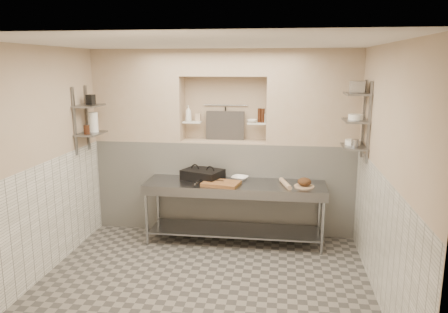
% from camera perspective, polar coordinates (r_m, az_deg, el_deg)
% --- Properties ---
extents(floor, '(4.00, 3.90, 0.10)m').
position_cam_1_polar(floor, '(5.58, -2.52, -16.15)').
color(floor, slate).
rests_on(floor, ground).
extents(ceiling, '(4.00, 3.90, 0.10)m').
position_cam_1_polar(ceiling, '(4.93, -2.84, 15.13)').
color(ceiling, silver).
rests_on(ceiling, ground).
extents(wall_left, '(0.10, 3.90, 2.80)m').
position_cam_1_polar(wall_left, '(5.79, -23.06, -0.74)').
color(wall_left, tan).
rests_on(wall_left, ground).
extents(wall_right, '(0.10, 3.90, 2.80)m').
position_cam_1_polar(wall_right, '(5.11, 20.59, -2.14)').
color(wall_right, tan).
rests_on(wall_right, ground).
extents(wall_back, '(4.00, 0.10, 2.80)m').
position_cam_1_polar(wall_back, '(6.99, 0.30, 2.28)').
color(wall_back, tan).
rests_on(wall_back, ground).
extents(wall_front, '(4.00, 0.10, 2.80)m').
position_cam_1_polar(wall_front, '(3.20, -9.28, -9.79)').
color(wall_front, tan).
rests_on(wall_front, ground).
extents(backwall_lower, '(4.00, 0.40, 1.40)m').
position_cam_1_polar(backwall_lower, '(6.91, 0.02, -3.80)').
color(backwall_lower, white).
rests_on(backwall_lower, floor).
extents(alcove_sill, '(1.30, 0.40, 0.02)m').
position_cam_1_polar(alcove_sill, '(6.75, 0.02, 2.01)').
color(alcove_sill, tan).
rests_on(alcove_sill, backwall_lower).
extents(backwall_pillar_left, '(1.35, 0.40, 1.40)m').
position_cam_1_polar(backwall_pillar_left, '(6.97, -10.94, 7.83)').
color(backwall_pillar_left, tan).
rests_on(backwall_pillar_left, backwall_lower).
extents(backwall_pillar_right, '(1.35, 0.40, 1.40)m').
position_cam_1_polar(backwall_pillar_right, '(6.62, 11.57, 7.59)').
color(backwall_pillar_right, tan).
rests_on(backwall_pillar_right, backwall_lower).
extents(backwall_header, '(1.30, 0.40, 0.40)m').
position_cam_1_polar(backwall_header, '(6.65, 0.02, 12.17)').
color(backwall_header, tan).
rests_on(backwall_header, backwall_lower).
extents(wainscot_left, '(0.02, 3.90, 1.40)m').
position_cam_1_polar(wainscot_left, '(5.94, -22.01, -7.37)').
color(wainscot_left, white).
rests_on(wainscot_left, floor).
extents(wainscot_right, '(0.02, 3.90, 1.40)m').
position_cam_1_polar(wainscot_right, '(5.30, 19.39, -9.49)').
color(wainscot_right, white).
rests_on(wainscot_right, floor).
extents(alcove_shelf_left, '(0.28, 0.16, 0.02)m').
position_cam_1_polar(alcove_shelf_left, '(6.79, -4.17, 4.52)').
color(alcove_shelf_left, white).
rests_on(alcove_shelf_left, backwall_lower).
extents(alcove_shelf_right, '(0.28, 0.16, 0.02)m').
position_cam_1_polar(alcove_shelf_right, '(6.66, 4.30, 4.36)').
color(alcove_shelf_right, white).
rests_on(alcove_shelf_right, backwall_lower).
extents(utensil_rail, '(0.70, 0.02, 0.02)m').
position_cam_1_polar(utensil_rail, '(6.84, 0.22, 6.71)').
color(utensil_rail, gray).
rests_on(utensil_rail, wall_back).
extents(hanging_steel, '(0.02, 0.02, 0.30)m').
position_cam_1_polar(hanging_steel, '(6.84, 0.19, 5.28)').
color(hanging_steel, black).
rests_on(hanging_steel, utensil_rail).
extents(splash_panel, '(0.60, 0.08, 0.45)m').
position_cam_1_polar(splash_panel, '(6.81, 0.14, 4.06)').
color(splash_panel, '#383330').
rests_on(splash_panel, alcove_sill).
extents(shelf_rail_left_a, '(0.03, 0.03, 0.95)m').
position_cam_1_polar(shelf_rail_left_a, '(6.78, -17.43, 4.84)').
color(shelf_rail_left_a, slate).
rests_on(shelf_rail_left_a, wall_left).
extents(shelf_rail_left_b, '(0.03, 0.03, 0.95)m').
position_cam_1_polar(shelf_rail_left_b, '(6.42, -18.93, 4.37)').
color(shelf_rail_left_b, slate).
rests_on(shelf_rail_left_b, wall_left).
extents(wall_shelf_left_lower, '(0.30, 0.50, 0.02)m').
position_cam_1_polar(wall_shelf_left_lower, '(6.57, -16.98, 2.89)').
color(wall_shelf_left_lower, slate).
rests_on(wall_shelf_left_lower, wall_left).
extents(wall_shelf_left_upper, '(0.30, 0.50, 0.03)m').
position_cam_1_polar(wall_shelf_left_upper, '(6.52, -17.20, 6.36)').
color(wall_shelf_left_upper, slate).
rests_on(wall_shelf_left_upper, wall_left).
extents(shelf_rail_right_a, '(0.03, 0.03, 1.05)m').
position_cam_1_polar(shelf_rail_right_a, '(6.22, 17.76, 4.69)').
color(shelf_rail_right_a, slate).
rests_on(shelf_rail_right_a, wall_right).
extents(shelf_rail_right_b, '(0.03, 0.03, 1.05)m').
position_cam_1_polar(shelf_rail_right_b, '(5.83, 18.41, 4.19)').
color(shelf_rail_right_b, slate).
rests_on(shelf_rail_right_b, wall_right).
extents(wall_shelf_right_lower, '(0.30, 0.50, 0.02)m').
position_cam_1_polar(wall_shelf_right_lower, '(6.06, 16.60, 1.22)').
color(wall_shelf_right_lower, slate).
rests_on(wall_shelf_right_lower, wall_right).
extents(wall_shelf_right_mid, '(0.30, 0.50, 0.02)m').
position_cam_1_polar(wall_shelf_right_mid, '(6.00, 16.80, 4.50)').
color(wall_shelf_right_mid, slate).
rests_on(wall_shelf_right_mid, wall_right).
extents(wall_shelf_right_upper, '(0.30, 0.50, 0.03)m').
position_cam_1_polar(wall_shelf_right_upper, '(5.97, 17.01, 7.83)').
color(wall_shelf_right_upper, slate).
rests_on(wall_shelf_right_upper, wall_right).
extents(prep_table, '(2.60, 0.70, 0.90)m').
position_cam_1_polar(prep_table, '(6.36, 1.37, -5.75)').
color(prep_table, gray).
rests_on(prep_table, floor).
extents(panini_press, '(0.66, 0.58, 0.15)m').
position_cam_1_polar(panini_press, '(6.47, -2.79, -2.38)').
color(panini_press, black).
rests_on(panini_press, prep_table).
extents(cutting_board, '(0.56, 0.44, 0.05)m').
position_cam_1_polar(cutting_board, '(6.19, -0.37, -3.54)').
color(cutting_board, brown).
rests_on(cutting_board, prep_table).
extents(knife_blade, '(0.28, 0.07, 0.01)m').
position_cam_1_polar(knife_blade, '(6.26, -1.28, -3.13)').
color(knife_blade, gray).
rests_on(knife_blade, cutting_board).
extents(tongs, '(0.06, 0.26, 0.02)m').
position_cam_1_polar(tongs, '(6.14, -3.43, -3.35)').
color(tongs, gray).
rests_on(tongs, cutting_board).
extents(mixing_bowl, '(0.30, 0.30, 0.06)m').
position_cam_1_polar(mixing_bowl, '(6.45, 2.08, -2.85)').
color(mixing_bowl, white).
rests_on(mixing_bowl, prep_table).
extents(rolling_pin, '(0.18, 0.45, 0.07)m').
position_cam_1_polar(rolling_pin, '(6.20, 8.01, -3.53)').
color(rolling_pin, tan).
rests_on(rolling_pin, prep_table).
extents(bread_board, '(0.28, 0.28, 0.02)m').
position_cam_1_polar(bread_board, '(6.20, 10.43, -3.85)').
color(bread_board, tan).
rests_on(bread_board, prep_table).
extents(bread_loaf, '(0.19, 0.19, 0.11)m').
position_cam_1_polar(bread_loaf, '(6.18, 10.45, -3.27)').
color(bread_loaf, '#4C2D19').
rests_on(bread_loaf, bread_board).
extents(bottle_soap, '(0.12, 0.12, 0.25)m').
position_cam_1_polar(bottle_soap, '(6.75, -4.67, 5.62)').
color(bottle_soap, white).
rests_on(bottle_soap, alcove_shelf_left).
extents(jar_alcove, '(0.08, 0.08, 0.12)m').
position_cam_1_polar(jar_alcove, '(6.80, -3.41, 5.15)').
color(jar_alcove, tan).
rests_on(jar_alcove, alcove_shelf_left).
extents(bowl_alcove, '(0.16, 0.16, 0.05)m').
position_cam_1_polar(bowl_alcove, '(6.62, 3.70, 4.65)').
color(bowl_alcove, white).
rests_on(bowl_alcove, alcove_shelf_right).
extents(condiment_a, '(0.06, 0.06, 0.21)m').
position_cam_1_polar(condiment_a, '(6.62, 5.08, 5.35)').
color(condiment_a, black).
rests_on(condiment_a, alcove_shelf_right).
extents(condiment_b, '(0.05, 0.05, 0.22)m').
position_cam_1_polar(condiment_b, '(6.63, 4.64, 5.38)').
color(condiment_b, black).
rests_on(condiment_b, alcove_shelf_right).
extents(condiment_c, '(0.08, 0.08, 0.13)m').
position_cam_1_polar(condiment_c, '(6.65, 5.21, 5.04)').
color(condiment_c, white).
rests_on(condiment_c, alcove_shelf_right).
extents(jug_left, '(0.14, 0.14, 0.28)m').
position_cam_1_polar(jug_left, '(6.63, -16.73, 4.33)').
color(jug_left, white).
rests_on(jug_left, wall_shelf_left_lower).
extents(jar_left, '(0.08, 0.08, 0.13)m').
position_cam_1_polar(jar_left, '(6.44, -17.50, 3.37)').
color(jar_left, black).
rests_on(jar_left, wall_shelf_left_lower).
extents(box_left_upper, '(0.12, 0.12, 0.14)m').
position_cam_1_polar(box_left_upper, '(6.57, -17.01, 7.13)').
color(box_left_upper, black).
rests_on(box_left_upper, wall_shelf_left_upper).
extents(bowl_right, '(0.21, 0.21, 0.06)m').
position_cam_1_polar(bowl_right, '(6.16, 16.47, 1.81)').
color(bowl_right, white).
rests_on(bowl_right, wall_shelf_right_lower).
extents(canister_right, '(0.10, 0.10, 0.10)m').
position_cam_1_polar(canister_right, '(5.97, 16.75, 1.67)').
color(canister_right, gray).
rests_on(canister_right, wall_shelf_right_lower).
extents(bowl_right_mid, '(0.19, 0.19, 0.07)m').
position_cam_1_polar(bowl_right_mid, '(6.01, 16.82, 4.97)').
color(bowl_right_mid, white).
rests_on(bowl_right_mid, wall_shelf_right_mid).
extents(basket_right, '(0.23, 0.27, 0.15)m').
position_cam_1_polar(basket_right, '(5.98, 17.04, 8.68)').
color(basket_right, gray).
rests_on(basket_right, wall_shelf_right_upper).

